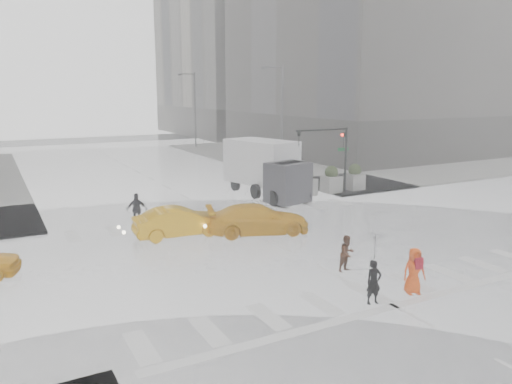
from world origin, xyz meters
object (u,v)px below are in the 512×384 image
pedestrian_orange (414,271)px  traffic_signal_pole (334,147)px  pedestrian_brown (347,253)px  taxi_mid (180,222)px  box_truck (268,167)px

pedestrian_orange → traffic_signal_pole: bearing=81.5°
traffic_signal_pole → pedestrian_brown: traffic_signal_pole is taller
pedestrian_brown → taxi_mid: (-4.08, 7.58, -0.00)m
pedestrian_brown → pedestrian_orange: bearing=-86.6°
pedestrian_brown → box_truck: (4.29, 13.71, 1.22)m
traffic_signal_pole → taxi_mid: bearing=-160.4°
pedestrian_orange → box_truck: bearing=96.5°
pedestrian_brown → pedestrian_orange: 2.89m
taxi_mid → box_truck: bearing=-49.7°
traffic_signal_pole → box_truck: 4.58m
traffic_signal_pole → taxi_mid: traffic_signal_pole is taller
traffic_signal_pole → taxi_mid: size_ratio=1.03×
box_truck → traffic_signal_pole: bearing=-37.7°
traffic_signal_pole → pedestrian_orange: 16.85m
pedestrian_orange → taxi_mid: 11.42m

